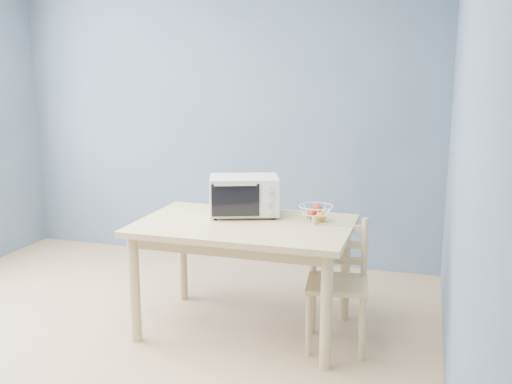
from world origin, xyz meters
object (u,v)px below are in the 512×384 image
(toaster_oven, at_px, (242,195))
(dining_chair, at_px, (337,285))
(fruit_basket, at_px, (316,212))
(dining_table, at_px, (244,237))

(toaster_oven, distance_m, dining_chair, 0.89)
(dining_chair, bearing_deg, fruit_basket, 124.60)
(dining_table, height_order, dining_chair, dining_chair)
(dining_table, relative_size, toaster_oven, 2.58)
(fruit_basket, bearing_deg, toaster_oven, -179.86)
(dining_table, xyz_separation_m, toaster_oven, (-0.08, 0.18, 0.25))
(dining_table, distance_m, toaster_oven, 0.32)
(fruit_basket, bearing_deg, dining_table, -157.45)
(dining_table, xyz_separation_m, fruit_basket, (0.44, 0.18, 0.16))
(dining_table, bearing_deg, toaster_oven, 113.15)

